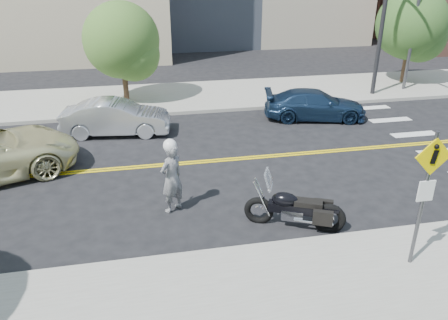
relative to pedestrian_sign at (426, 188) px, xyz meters
name	(u,v)px	position (x,y,z in m)	size (l,w,h in m)	color
ground_plane	(183,163)	(-4.20, 6.31, -1.96)	(120.00, 120.00, 0.00)	black
sidewalk_far	(166,98)	(-4.20, 13.81, -1.89)	(60.00, 5.00, 0.15)	#9E9B91
lamp_post	(418,6)	(7.80, 12.81, 2.19)	(0.16, 0.16, 8.00)	#4C4C51
pedestrian_sign	(426,188)	(0.00, 0.00, 0.00)	(0.78, 0.08, 3.00)	#4C4C51
motorcyclist	(172,176)	(-4.79, 3.42, -0.95)	(0.83, 0.79, 2.04)	#AAAAAF
motorcycle	(295,201)	(-1.90, 2.04, -1.23)	(2.41, 0.73, 1.47)	black
parked_car_silver	(116,117)	(-6.37, 9.50, -1.30)	(1.40, 4.03, 1.33)	silver
parked_car_blue	(315,105)	(1.73, 9.73, -1.35)	(1.70, 4.19, 1.22)	navy
tree_far_a	(121,40)	(-6.02, 13.43, 0.93)	(3.34, 3.34, 4.57)	#382619
tree_far_b	(412,24)	(8.48, 14.06, 1.19)	(3.57, 3.57, 4.94)	#382619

